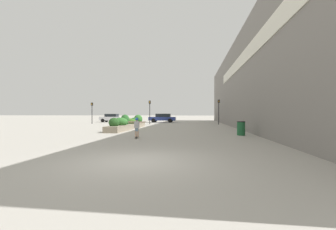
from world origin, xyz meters
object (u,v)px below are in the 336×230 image
Objects in this scene: trash_bin at (241,128)px; car_center_left at (111,118)px; car_leftmost at (163,118)px; traffic_light_right at (219,108)px; skateboard at (137,137)px; traffic_light_far_left at (92,109)px; traffic_light_left at (150,108)px; skateboarder at (137,125)px.

trash_bin is 0.27× the size of car_center_left.
car_leftmost reaches higher than trash_bin.
trash_bin is 23.75m from car_leftmost.
car_leftmost is 1.32× the size of traffic_light_right.
traffic_light_far_left reaches higher than skateboard.
skateboard is at bearing -155.78° from car_center_left.
traffic_light_left is (-9.85, 15.78, 1.85)m from trash_bin.
trash_bin is at bearing -90.41° from traffic_light_right.
traffic_light_right is 1.10× the size of traffic_light_far_left.
skateboarder is 0.38× the size of traffic_light_far_left.
skateboard is 0.24× the size of traffic_light_far_left.
traffic_light_left reaches higher than skateboard.
skateboard is at bearing -81.28° from traffic_light_left.
car_leftmost is at bearing 111.78° from trash_bin.
car_leftmost reaches higher than car_center_left.
skateboarder reaches higher than skateboard.
traffic_light_right is (9.96, -0.09, 0.04)m from traffic_light_left.
skateboard is 0.77m from skateboarder.
traffic_light_right reaches higher than skateboarder.
car_leftmost is 1.45× the size of traffic_light_far_left.
skateboard is 0.22× the size of traffic_light_right.
skateboarder is at bearing 175.05° from skateboard.
skateboarder is 27.08m from car_center_left.
car_center_left is (-11.11, 24.69, -0.06)m from skateboarder.
traffic_light_far_left is at bearing 117.65° from skateboard.
traffic_light_left is (-2.83, 18.45, 2.29)m from skateboard.
traffic_light_far_left reaches higher than trash_bin.
skateboard is 24.80m from car_leftmost.
car_leftmost is at bearing 89.20° from skateboard.
skateboarder is 0.36× the size of traffic_light_left.
skateboard is at bearing -175.86° from car_leftmost.
traffic_light_right reaches higher than traffic_light_left.
trash_bin is at bearing 15.87° from skateboarder.
traffic_light_far_left is (-9.81, -6.58, 1.40)m from car_leftmost.
skateboarder is 18.73m from traffic_light_left.
car_leftmost reaches higher than skateboarder.
traffic_light_right is (18.24, -6.34, 1.62)m from car_center_left.
traffic_light_far_left is at bearing -178.01° from traffic_light_left.
traffic_light_right reaches higher than skateboard.
car_center_left is 6.72m from traffic_light_far_left.
traffic_light_left is at bearing 1.99° from traffic_light_far_left.
traffic_light_right is (0.11, 15.69, 1.89)m from trash_bin.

